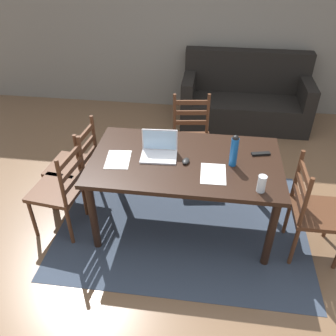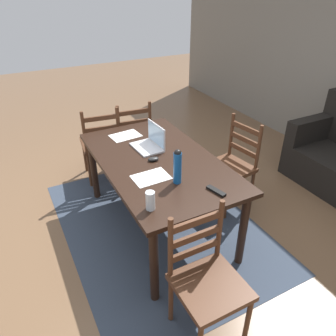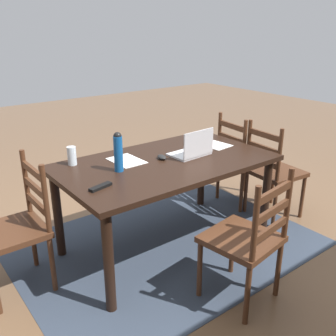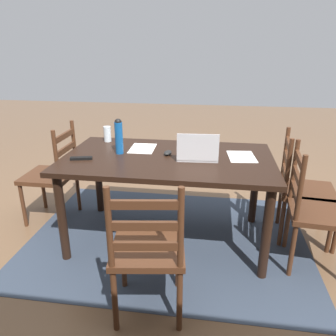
# 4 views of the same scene
# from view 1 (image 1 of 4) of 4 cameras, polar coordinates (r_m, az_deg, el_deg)

# --- Properties ---
(ground_plane) EXTENTS (14.00, 14.00, 0.00)m
(ground_plane) POSITION_cam_1_polar(r_m,az_deg,el_deg) (3.62, 2.49, -8.76)
(ground_plane) COLOR brown
(area_rug) EXTENTS (2.42, 1.79, 0.01)m
(area_rug) POSITION_cam_1_polar(r_m,az_deg,el_deg) (3.62, 2.49, -8.73)
(area_rug) COLOR #333D4C
(area_rug) RESTS_ON ground
(wall_back) EXTENTS (8.00, 0.12, 2.70)m
(wall_back) POSITION_cam_1_polar(r_m,az_deg,el_deg) (5.50, 5.97, 22.95)
(wall_back) COLOR slate
(wall_back) RESTS_ON ground
(dining_table) EXTENTS (1.70, 0.98, 0.77)m
(dining_table) POSITION_cam_1_polar(r_m,az_deg,el_deg) (3.18, 2.79, 0.06)
(dining_table) COLOR black
(dining_table) RESTS_ON ground
(chair_right_near) EXTENTS (0.44, 0.44, 0.95)m
(chair_right_near) POSITION_cam_1_polar(r_m,az_deg,el_deg) (3.30, 22.55, -6.54)
(chair_right_near) COLOR #4C2B19
(chair_right_near) RESTS_ON ground
(chair_far_head) EXTENTS (0.50, 0.50, 0.95)m
(chair_far_head) POSITION_cam_1_polar(r_m,az_deg,el_deg) (4.03, 3.78, 4.57)
(chair_far_head) COLOR #4C2B19
(chair_far_head) RESTS_ON ground
(chair_left_near) EXTENTS (0.49, 0.49, 0.95)m
(chair_left_near) POSITION_cam_1_polar(r_m,az_deg,el_deg) (3.42, -17.00, -3.39)
(chair_left_near) COLOR #4C2B19
(chair_left_near) RESTS_ON ground
(chair_left_far) EXTENTS (0.48, 0.48, 0.95)m
(chair_left_far) POSITION_cam_1_polar(r_m,az_deg,el_deg) (3.71, -14.78, 0.37)
(chair_left_far) COLOR #4C2B19
(chair_left_far) RESTS_ON ground
(couch) EXTENTS (1.80, 0.80, 1.00)m
(couch) POSITION_cam_1_polar(r_m,az_deg,el_deg) (5.38, 12.29, 10.84)
(couch) COLOR black
(couch) RESTS_ON ground
(laptop) EXTENTS (0.33, 0.24, 0.23)m
(laptop) POSITION_cam_1_polar(r_m,az_deg,el_deg) (3.17, -1.43, 3.05)
(laptop) COLOR silver
(laptop) RESTS_ON dining_table
(water_bottle) EXTENTS (0.07, 0.07, 0.29)m
(water_bottle) POSITION_cam_1_polar(r_m,az_deg,el_deg) (3.03, 10.65, 2.88)
(water_bottle) COLOR #145199
(water_bottle) RESTS_ON dining_table
(drinking_glass) EXTENTS (0.07, 0.07, 0.14)m
(drinking_glass) POSITION_cam_1_polar(r_m,az_deg,el_deg) (2.83, 14.91, -2.48)
(drinking_glass) COLOR silver
(drinking_glass) RESTS_ON dining_table
(computer_mouse) EXTENTS (0.08, 0.11, 0.03)m
(computer_mouse) POSITION_cam_1_polar(r_m,az_deg,el_deg) (3.09, 2.90, 1.14)
(computer_mouse) COLOR black
(computer_mouse) RESTS_ON dining_table
(tv_remote) EXTENTS (0.18, 0.08, 0.02)m
(tv_remote) POSITION_cam_1_polar(r_m,az_deg,el_deg) (3.30, 14.78, 2.25)
(tv_remote) COLOR black
(tv_remote) RESTS_ON dining_table
(paper_stack_left) EXTENTS (0.24, 0.32, 0.00)m
(paper_stack_left) POSITION_cam_1_polar(r_m,az_deg,el_deg) (3.16, -8.08, 1.38)
(paper_stack_left) COLOR white
(paper_stack_left) RESTS_ON dining_table
(paper_stack_right) EXTENTS (0.22, 0.30, 0.00)m
(paper_stack_right) POSITION_cam_1_polar(r_m,az_deg,el_deg) (2.98, 7.33, -0.93)
(paper_stack_right) COLOR white
(paper_stack_right) RESTS_ON dining_table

